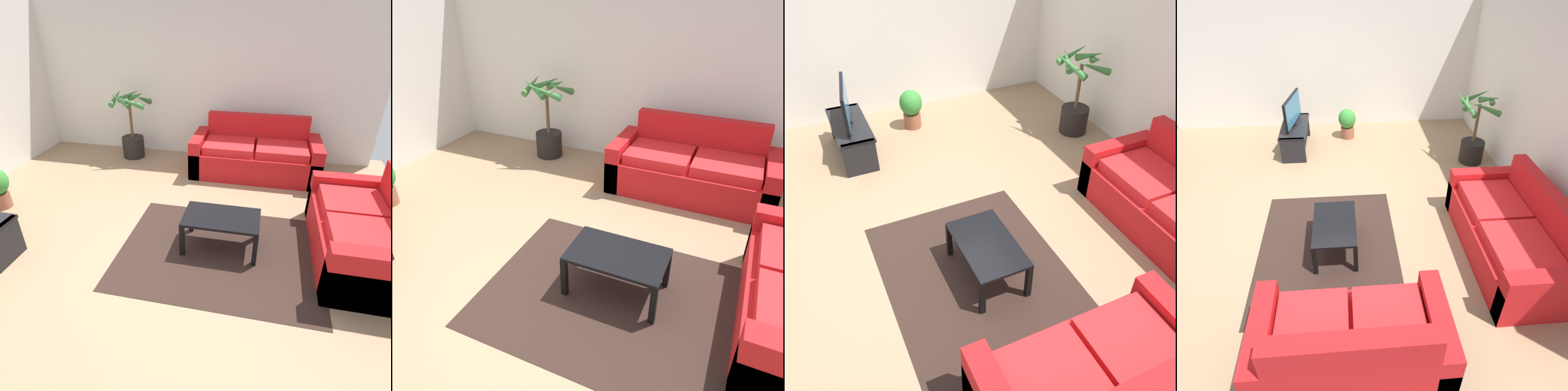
{
  "view_description": "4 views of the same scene",
  "coord_description": "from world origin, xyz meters",
  "views": [
    {
      "loc": [
        1.14,
        -2.7,
        2.34
      ],
      "look_at": [
        0.43,
        0.54,
        0.46
      ],
      "focal_mm": 29.59,
      "sensor_mm": 36.0,
      "label": 1
    },
    {
      "loc": [
        1.56,
        -2.1,
        2.41
      ],
      "look_at": [
        0.36,
        0.58,
        0.68
      ],
      "focal_mm": 34.15,
      "sensor_mm": 36.0,
      "label": 2
    },
    {
      "loc": [
        3.32,
        -1.0,
        3.2
      ],
      "look_at": [
        0.21,
        0.43,
        0.48
      ],
      "focal_mm": 39.59,
      "sensor_mm": 36.0,
      "label": 3
    },
    {
      "loc": [
        3.99,
        0.41,
        3.08
      ],
      "look_at": [
        0.6,
        0.7,
        0.64
      ],
      "focal_mm": 32.29,
      "sensor_mm": 36.0,
      "label": 4
    }
  ],
  "objects": [
    {
      "name": "couch_main",
      "position": [
        1.04,
        2.28,
        0.3
      ],
      "size": [
        2.01,
        0.9,
        0.9
      ],
      "color": "red",
      "rests_on": "ground"
    },
    {
      "name": "ground_plane",
      "position": [
        0.0,
        0.0,
        0.0
      ],
      "size": [
        6.6,
        6.6,
        0.0
      ],
      "primitive_type": "plane",
      "color": "#937556"
    },
    {
      "name": "area_rug",
      "position": [
        0.79,
        0.13,
        0.0
      ],
      "size": [
        2.2,
        1.7,
        0.01
      ],
      "primitive_type": "cube",
      "color": "black",
      "rests_on": "ground"
    },
    {
      "name": "potted_palm",
      "position": [
        -1.17,
        2.54,
        0.48
      ],
      "size": [
        0.66,
        0.71,
        1.22
      ],
      "color": "black",
      "rests_on": "ground"
    },
    {
      "name": "wall_back",
      "position": [
        0.0,
        3.0,
        1.35
      ],
      "size": [
        6.0,
        0.06,
        2.7
      ],
      "primitive_type": "cube",
      "color": "silver",
      "rests_on": "ground"
    },
    {
      "name": "coffee_table",
      "position": [
        0.79,
        0.23,
        0.35
      ],
      "size": [
        0.83,
        0.51,
        0.41
      ],
      "color": "black",
      "rests_on": "ground"
    }
  ]
}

